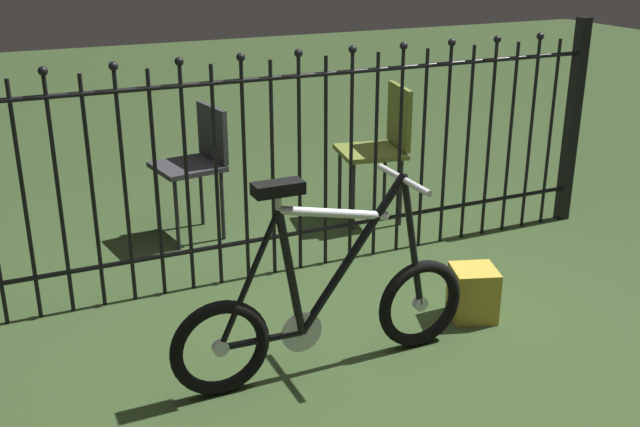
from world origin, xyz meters
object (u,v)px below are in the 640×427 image
Objects in this scene: chair_charcoal at (198,157)px; chair_olive at (383,140)px; bicycle at (325,308)px; display_crate at (473,293)px.

chair_olive is at bearing -10.23° from chair_charcoal.
bicycle is at bearing -126.21° from chair_olive.
bicycle is 1.69× the size of chair_charcoal.
chair_olive is (1.15, -0.21, 0.03)m from chair_charcoal.
chair_olive is at bearing 53.79° from bicycle.
chair_charcoal is 1.17m from chair_olive.
display_crate is at bearing -100.40° from chair_olive.
chair_charcoal reaches higher than display_crate.
chair_charcoal is at bearing 91.74° from bicycle.
chair_charcoal is at bearing 169.77° from chair_olive.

